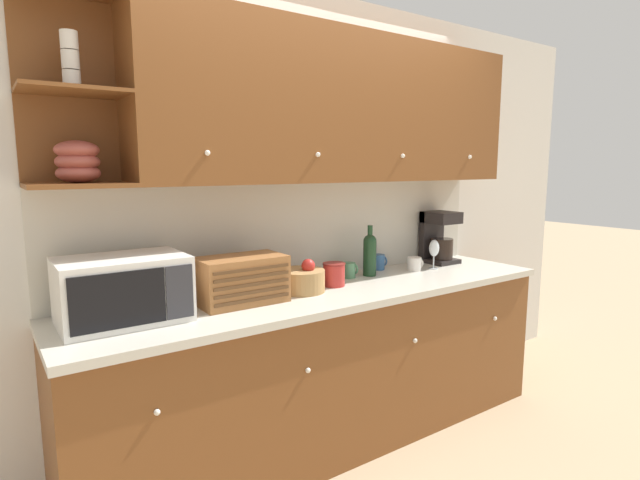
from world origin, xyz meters
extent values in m
plane|color=tan|center=(0.00, 0.00, 0.00)|extent=(24.00, 24.00, 0.00)
cube|color=silver|center=(0.00, 0.03, 1.30)|extent=(5.27, 0.06, 2.60)
cube|color=brown|center=(0.00, -0.32, 0.43)|extent=(2.87, 0.63, 0.87)
cube|color=beige|center=(0.00, -0.33, 0.89)|extent=(2.89, 0.66, 0.04)
sphere|color=white|center=(-1.08, -0.64, 0.62)|extent=(0.03, 0.03, 0.03)
sphere|color=white|center=(-0.36, -0.64, 0.62)|extent=(0.03, 0.03, 0.03)
sphere|color=white|center=(0.36, -0.64, 0.62)|extent=(0.03, 0.03, 0.03)
sphere|color=white|center=(1.08, -0.64, 0.62)|extent=(0.03, 0.03, 0.03)
cube|color=beige|center=(0.00, -0.01, 1.20)|extent=(2.87, 0.01, 0.59)
cube|color=brown|center=(0.21, -0.17, 1.92)|extent=(2.45, 0.34, 0.84)
cube|color=brown|center=(-1.23, -0.01, 1.92)|extent=(0.42, 0.02, 0.84)
cube|color=brown|center=(-1.23, -0.17, 1.51)|extent=(0.42, 0.34, 0.02)
cube|color=brown|center=(-1.23, -0.17, 1.90)|extent=(0.42, 0.34, 0.02)
sphere|color=white|center=(-0.71, -0.34, 1.65)|extent=(0.03, 0.03, 0.03)
sphere|color=white|center=(-0.10, -0.34, 1.65)|extent=(0.03, 0.03, 0.03)
sphere|color=white|center=(0.52, -0.34, 1.65)|extent=(0.03, 0.03, 0.03)
sphere|color=white|center=(1.13, -0.34, 1.65)|extent=(0.03, 0.03, 0.03)
ellipsoid|color=#9E473D|center=(-1.23, -0.17, 1.56)|extent=(0.18, 0.18, 0.08)
ellipsoid|color=#9E473D|center=(-1.23, -0.17, 1.61)|extent=(0.18, 0.18, 0.08)
ellipsoid|color=#9E473D|center=(-1.23, -0.17, 1.66)|extent=(0.18, 0.18, 0.08)
cylinder|color=silver|center=(-1.23, -0.17, 1.95)|extent=(0.07, 0.07, 0.08)
cylinder|color=silver|center=(-1.23, -0.17, 2.03)|extent=(0.07, 0.07, 0.08)
cylinder|color=silver|center=(-1.23, -0.17, 2.11)|extent=(0.07, 0.07, 0.08)
cube|color=silver|center=(-1.10, -0.27, 1.05)|extent=(0.53, 0.36, 0.29)
cube|color=black|center=(-1.16, -0.46, 1.05)|extent=(0.37, 0.01, 0.23)
cube|color=#2D2D33|center=(-0.90, -0.46, 1.05)|extent=(0.12, 0.01, 0.23)
cube|color=#996033|center=(-0.53, -0.29, 1.02)|extent=(0.44, 0.25, 0.24)
cube|color=#54351C|center=(-0.53, -0.42, 0.95)|extent=(0.40, 0.01, 0.02)
cube|color=#54351C|center=(-0.53, -0.42, 0.99)|extent=(0.40, 0.01, 0.02)
cube|color=#54351C|center=(-0.53, -0.42, 1.02)|extent=(0.40, 0.01, 0.02)
cube|color=#54351C|center=(-0.53, -0.42, 1.06)|extent=(0.40, 0.01, 0.02)
cube|color=#54351C|center=(-0.53, -0.42, 1.10)|extent=(0.40, 0.01, 0.02)
cylinder|color=#A87F4C|center=(-0.16, -0.27, 0.97)|extent=(0.26, 0.26, 0.12)
sphere|color=red|center=(-0.13, -0.29, 1.05)|extent=(0.08, 0.08, 0.08)
cylinder|color=#B22D28|center=(0.07, -0.27, 0.97)|extent=(0.13, 0.13, 0.13)
cylinder|color=maroon|center=(0.07, -0.27, 1.04)|extent=(0.13, 0.13, 0.01)
cylinder|color=#4C845B|center=(0.26, -0.15, 0.95)|extent=(0.09, 0.09, 0.09)
torus|color=#4C845B|center=(0.31, -0.15, 0.95)|extent=(0.01, 0.06, 0.06)
cylinder|color=#19381E|center=(0.41, -0.18, 1.02)|extent=(0.08, 0.08, 0.22)
sphere|color=#19381E|center=(0.41, -0.18, 1.13)|extent=(0.08, 0.08, 0.08)
cylinder|color=#19381E|center=(0.41, -0.18, 1.19)|extent=(0.03, 0.03, 0.08)
cylinder|color=#38669E|center=(0.58, -0.07, 0.96)|extent=(0.09, 0.09, 0.10)
torus|color=#38669E|center=(0.63, -0.07, 0.96)|extent=(0.01, 0.07, 0.07)
cylinder|color=silver|center=(0.75, -0.23, 0.95)|extent=(0.09, 0.09, 0.09)
torus|color=silver|center=(0.80, -0.23, 0.95)|extent=(0.01, 0.06, 0.06)
cylinder|color=silver|center=(0.90, -0.26, 0.91)|extent=(0.06, 0.06, 0.01)
cylinder|color=silver|center=(0.90, -0.26, 0.95)|extent=(0.01, 0.01, 0.08)
ellipsoid|color=silver|center=(0.90, -0.26, 1.05)|extent=(0.07, 0.07, 0.11)
cube|color=black|center=(1.10, -0.14, 0.92)|extent=(0.21, 0.22, 0.03)
cylinder|color=black|center=(1.10, -0.16, 1.01)|extent=(0.15, 0.15, 0.15)
cube|color=black|center=(1.10, -0.05, 1.09)|extent=(0.21, 0.05, 0.37)
cube|color=black|center=(1.10, -0.14, 1.23)|extent=(0.21, 0.22, 0.08)
camera|label=1|loc=(-1.60, -2.53, 1.59)|focal=28.00mm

